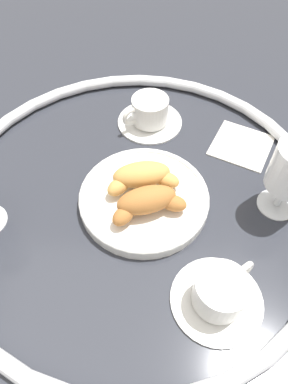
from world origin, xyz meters
TOP-DOWN VIEW (x-y plane):
  - ground_plane at (0.00, 0.00)m, footprint 2.20×2.20m
  - table_chrome_rim at (0.00, 0.00)m, footprint 0.68×0.68m
  - pastry_plate at (-0.02, 0.02)m, footprint 0.23×0.23m
  - croissant_large at (-0.01, -0.01)m, footprint 0.13×0.08m
  - croissant_small at (-0.02, 0.05)m, footprint 0.13×0.09m
  - coffee_cup_near at (-0.13, 0.19)m, footprint 0.14×0.14m
  - coffee_cup_far at (-0.02, -0.19)m, footprint 0.14×0.14m
  - folded_napkin at (-0.21, -0.13)m, footprint 0.15×0.15m

SIDE VIEW (x-z plane):
  - ground_plane at x=0.00m, z-range 0.00..0.00m
  - folded_napkin at x=-0.21m, z-range 0.00..0.01m
  - table_chrome_rim at x=0.00m, z-range 0.00..0.02m
  - pastry_plate at x=-0.02m, z-range 0.00..0.02m
  - coffee_cup_near at x=-0.13m, z-range 0.00..0.06m
  - coffee_cup_far at x=-0.02m, z-range 0.00..0.06m
  - croissant_large at x=-0.01m, z-range 0.02..0.06m
  - croissant_small at x=-0.02m, z-range 0.02..0.06m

